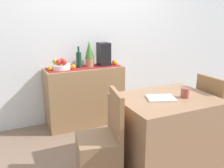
{
  "coord_description": "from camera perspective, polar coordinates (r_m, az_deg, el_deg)",
  "views": [
    {
      "loc": [
        -1.35,
        -2.42,
        1.6
      ],
      "look_at": [
        -0.05,
        0.38,
        0.73
      ],
      "focal_mm": 40.48,
      "sensor_mm": 36.0,
      "label": 1
    }
  ],
  "objects": [
    {
      "name": "orange_loose_far",
      "position": [
        3.49,
        -8.73,
        3.86
      ],
      "size": [
        0.07,
        0.07,
        0.07
      ],
      "primitive_type": "sphere",
      "color": "orange",
      "rests_on": "sideboard_console"
    },
    {
      "name": "coffee_maker",
      "position": [
        3.67,
        -1.89,
        6.73
      ],
      "size": [
        0.16,
        0.18,
        0.33
      ],
      "primitive_type": "cube",
      "color": "black",
      "rests_on": "sideboard_console"
    },
    {
      "name": "dining_table",
      "position": [
        2.86,
        11.85,
        -10.06
      ],
      "size": [
        1.01,
        0.8,
        0.74
      ],
      "primitive_type": "cube",
      "color": "#936C4E",
      "rests_on": "ground"
    },
    {
      "name": "fruit_bowl",
      "position": [
        3.5,
        -11.49,
        3.83
      ],
      "size": [
        0.26,
        0.26,
        0.07
      ],
      "primitive_type": "cylinder",
      "color": "white",
      "rests_on": "table_runner"
    },
    {
      "name": "apple_right",
      "position": [
        3.43,
        -10.78,
        4.84
      ],
      "size": [
        0.08,
        0.08,
        0.08
      ],
      "primitive_type": "sphere",
      "color": "red",
      "rests_on": "fruit_bowl"
    },
    {
      "name": "ground_plane",
      "position": [
        3.2,
        3.79,
        -14.4
      ],
      "size": [
        6.4,
        6.4,
        0.02
      ],
      "primitive_type": "cube",
      "color": "#7B604F",
      "rests_on": "ground"
    },
    {
      "name": "chair_near_window",
      "position": [
        2.57,
        -2.72,
        -15.57
      ],
      "size": [
        0.47,
        0.47,
        0.9
      ],
      "color": "#89684A",
      "rests_on": "ground"
    },
    {
      "name": "potted_plant",
      "position": [
        3.59,
        -5.13,
        6.85
      ],
      "size": [
        0.13,
        0.13,
        0.37
      ],
      "color": "#AC7B54",
      "rests_on": "sideboard_console"
    },
    {
      "name": "open_book",
      "position": [
        2.66,
        10.99,
        -3.14
      ],
      "size": [
        0.34,
        0.29,
        0.02
      ],
      "primitive_type": "cube",
      "rotation": [
        0.0,
        0.0,
        -0.35
      ],
      "color": "white",
      "rests_on": "dining_table"
    },
    {
      "name": "orange_loose_near_bowl",
      "position": [
        3.72,
        0.65,
        4.86
      ],
      "size": [
        0.08,
        0.08,
        0.08
      ],
      "primitive_type": "sphere",
      "color": "orange",
      "rests_on": "sideboard_console"
    },
    {
      "name": "room_wall_rear",
      "position": [
        3.85,
        -4.45,
        12.06
      ],
      "size": [
        6.4,
        0.06,
        2.7
      ],
      "primitive_type": "cube",
      "color": "silver",
      "rests_on": "ground"
    },
    {
      "name": "chair_by_corner",
      "position": [
        3.39,
        22.39,
        -8.68
      ],
      "size": [
        0.41,
        0.41,
        0.9
      ],
      "color": "olive",
      "rests_on": "ground"
    },
    {
      "name": "table_runner",
      "position": [
        3.6,
        -6.35,
        3.78
      ],
      "size": [
        1.04,
        0.32,
        0.01
      ],
      "primitive_type": "cube",
      "color": "maroon",
      "rests_on": "sideboard_console"
    },
    {
      "name": "apple_center",
      "position": [
        3.54,
        -11.2,
        5.15
      ],
      "size": [
        0.08,
        0.08,
        0.08
      ],
      "primitive_type": "sphere",
      "color": "red",
      "rests_on": "fruit_bowl"
    },
    {
      "name": "sideboard_console",
      "position": [
        3.71,
        -6.15,
        -2.72
      ],
      "size": [
        1.1,
        0.42,
        0.85
      ],
      "primitive_type": "cube",
      "color": "#946F49",
      "rests_on": "ground"
    },
    {
      "name": "apple_left",
      "position": [
        3.45,
        -12.01,
        4.84
      ],
      "size": [
        0.08,
        0.08,
        0.08
      ],
      "primitive_type": "sphere",
      "color": "red",
      "rests_on": "fruit_bowl"
    },
    {
      "name": "coffee_cup",
      "position": [
        2.75,
        16.14,
        -1.94
      ],
      "size": [
        0.09,
        0.09,
        0.1
      ],
      "primitive_type": "cylinder",
      "color": "brown",
      "rests_on": "dining_table"
    },
    {
      "name": "apple_rear",
      "position": [
        3.53,
        -12.72,
        5.0
      ],
      "size": [
        0.07,
        0.07,
        0.07
      ],
      "primitive_type": "sphere",
      "color": "#99B234",
      "rests_on": "fruit_bowl"
    },
    {
      "name": "orange_loose_end",
      "position": [
        3.44,
        -13.77,
        3.39
      ],
      "size": [
        0.07,
        0.07,
        0.07
      ],
      "primitive_type": "sphere",
      "color": "orange",
      "rests_on": "sideboard_console"
    },
    {
      "name": "wine_bottle",
      "position": [
        3.55,
        -7.5,
        5.47
      ],
      "size": [
        0.07,
        0.07,
        0.3
      ],
      "color": "#113A23",
      "rests_on": "sideboard_console"
    }
  ]
}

